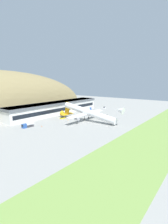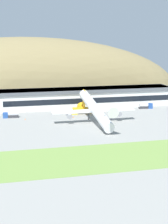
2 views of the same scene
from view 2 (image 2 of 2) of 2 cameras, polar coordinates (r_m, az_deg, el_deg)
The scene contains 10 objects.
ground_plane at distance 165.36m, azimuth 2.50°, elevation -1.85°, with size 325.57×325.57×0.00m, color gray.
grass_strip_foreground at distance 125.05m, azimuth 8.30°, elevation -6.42°, with size 293.01×28.00×0.08m, color #759947.
hill_backdrop at distance 242.00m, azimuth -9.32°, elevation 2.33°, with size 211.78×68.73×75.00m, color olive.
terminal_building at distance 204.65m, azimuth 0.42°, elevation 2.43°, with size 95.42×15.89×10.11m.
cargo_airplane at distance 166.61m, azimuth 1.60°, elevation 0.41°, with size 38.05×53.06×13.19m.
service_car_0 at distance 185.30m, azimuth -1.61°, elevation -0.16°, with size 4.06×2.05×1.51m.
fuel_truck at distance 180.88m, azimuth -11.08°, elevation -0.39°, with size 7.51×2.76×3.18m.
box_truck at distance 202.32m, azimuth 9.37°, elevation 0.95°, with size 7.45×2.82×3.13m.
traffic_cone_0 at distance 178.05m, azimuth -1.64°, elevation -0.77°, with size 0.52×0.52×0.58m.
traffic_cone_1 at distance 176.16m, azimuth -8.95°, elevation -1.04°, with size 0.52×0.52×0.58m.
Camera 2 is at (-45.78, -154.13, 38.62)m, focal length 60.00 mm.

